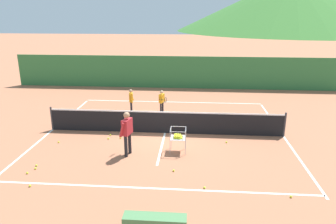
{
  "coord_description": "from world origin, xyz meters",
  "views": [
    {
      "loc": [
        1.17,
        -12.79,
        5.04
      ],
      "look_at": [
        0.1,
        0.38,
        0.83
      ],
      "focal_mm": 34.08,
      "sensor_mm": 36.0,
      "label": 1
    }
  ],
  "objects_px": {
    "tennis_ball_4": "(30,186)",
    "tennis_ball_7": "(120,138)",
    "student_0": "(131,99)",
    "courtside_bench": "(155,224)",
    "tennis_net": "(165,122)",
    "ball_cart": "(178,137)",
    "tennis_ball_5": "(174,171)",
    "tennis_ball_0": "(204,188)",
    "tennis_ball_1": "(59,142)",
    "tennis_ball_6": "(27,173)",
    "tennis_ball_10": "(35,168)",
    "tennis_ball_3": "(110,135)",
    "tennis_ball_8": "(291,197)",
    "tennis_ball_11": "(226,142)",
    "tennis_ball_9": "(36,165)",
    "tennis_ball_2": "(108,138)",
    "instructor": "(127,130)"
  },
  "relations": [
    {
      "from": "tennis_net",
      "to": "tennis_ball_5",
      "type": "xyz_separation_m",
      "value": [
        0.59,
        -3.42,
        -0.47
      ]
    },
    {
      "from": "tennis_ball_1",
      "to": "tennis_ball_8",
      "type": "relative_size",
      "value": 1.0
    },
    {
      "from": "tennis_net",
      "to": "tennis_ball_1",
      "type": "xyz_separation_m",
      "value": [
        -4.15,
        -1.42,
        -0.47
      ]
    },
    {
      "from": "student_0",
      "to": "tennis_ball_0",
      "type": "relative_size",
      "value": 18.35
    },
    {
      "from": "student_0",
      "to": "courtside_bench",
      "type": "distance_m",
      "value": 9.49
    },
    {
      "from": "tennis_ball_3",
      "to": "tennis_ball_8",
      "type": "height_order",
      "value": "same"
    },
    {
      "from": "tennis_ball_4",
      "to": "tennis_ball_7",
      "type": "xyz_separation_m",
      "value": [
        1.87,
        3.93,
        0.0
      ]
    },
    {
      "from": "tennis_ball_1",
      "to": "tennis_ball_2",
      "type": "height_order",
      "value": "same"
    },
    {
      "from": "tennis_ball_8",
      "to": "tennis_ball_9",
      "type": "xyz_separation_m",
      "value": [
        -8.08,
        1.25,
        0.0
      ]
    },
    {
      "from": "tennis_ball_4",
      "to": "courtside_bench",
      "type": "xyz_separation_m",
      "value": [
        3.99,
        -1.75,
        0.2
      ]
    },
    {
      "from": "tennis_ball_7",
      "to": "courtside_bench",
      "type": "bearing_deg",
      "value": -69.52
    },
    {
      "from": "tennis_ball_1",
      "to": "tennis_ball_11",
      "type": "xyz_separation_m",
      "value": [
        6.69,
        0.54,
        0.0
      ]
    },
    {
      "from": "tennis_ball_7",
      "to": "tennis_ball_9",
      "type": "bearing_deg",
      "value": -131.02
    },
    {
      "from": "tennis_ball_1",
      "to": "tennis_ball_10",
      "type": "height_order",
      "value": "same"
    },
    {
      "from": "tennis_ball_1",
      "to": "tennis_ball_3",
      "type": "bearing_deg",
      "value": 26.33
    },
    {
      "from": "tennis_ball_8",
      "to": "student_0",
      "type": "bearing_deg",
      "value": 128.99
    },
    {
      "from": "tennis_ball_4",
      "to": "tennis_ball_6",
      "type": "height_order",
      "value": "same"
    },
    {
      "from": "tennis_net",
      "to": "tennis_ball_7",
      "type": "distance_m",
      "value": 2.0
    },
    {
      "from": "tennis_ball_6",
      "to": "tennis_ball_11",
      "type": "height_order",
      "value": "same"
    },
    {
      "from": "student_0",
      "to": "tennis_ball_3",
      "type": "distance_m",
      "value": 3.29
    },
    {
      "from": "instructor",
      "to": "student_0",
      "type": "height_order",
      "value": "instructor"
    },
    {
      "from": "tennis_ball_5",
      "to": "tennis_ball_11",
      "type": "relative_size",
      "value": 1.0
    },
    {
      "from": "ball_cart",
      "to": "tennis_ball_1",
      "type": "distance_m",
      "value": 4.84
    },
    {
      "from": "tennis_ball_0",
      "to": "courtside_bench",
      "type": "xyz_separation_m",
      "value": [
        -1.23,
        -2.08,
        0.2
      ]
    },
    {
      "from": "tennis_ball_2",
      "to": "tennis_ball_5",
      "type": "relative_size",
      "value": 1.0
    },
    {
      "from": "tennis_ball_1",
      "to": "tennis_ball_6",
      "type": "height_order",
      "value": "same"
    },
    {
      "from": "tennis_ball_2",
      "to": "courtside_bench",
      "type": "height_order",
      "value": "courtside_bench"
    },
    {
      "from": "tennis_ball_1",
      "to": "tennis_ball_5",
      "type": "xyz_separation_m",
      "value": [
        4.74,
        -2.01,
        0.0
      ]
    },
    {
      "from": "tennis_ball_1",
      "to": "ball_cart",
      "type": "bearing_deg",
      "value": -5.01
    },
    {
      "from": "tennis_ball_0",
      "to": "tennis_ball_9",
      "type": "distance_m",
      "value": 5.73
    },
    {
      "from": "ball_cart",
      "to": "tennis_ball_2",
      "type": "bearing_deg",
      "value": 161.87
    },
    {
      "from": "tennis_net",
      "to": "student_0",
      "type": "distance_m",
      "value": 3.36
    },
    {
      "from": "ball_cart",
      "to": "tennis_ball_11",
      "type": "xyz_separation_m",
      "value": [
        1.9,
        0.96,
        -0.56
      ]
    },
    {
      "from": "tennis_net",
      "to": "courtside_bench",
      "type": "relative_size",
      "value": 6.72
    },
    {
      "from": "tennis_ball_5",
      "to": "tennis_ball_8",
      "type": "relative_size",
      "value": 1.0
    },
    {
      "from": "student_0",
      "to": "tennis_ball_2",
      "type": "height_order",
      "value": "student_0"
    },
    {
      "from": "tennis_ball_7",
      "to": "tennis_ball_10",
      "type": "distance_m",
      "value": 3.62
    },
    {
      "from": "student_0",
      "to": "courtside_bench",
      "type": "bearing_deg",
      "value": -75.78
    },
    {
      "from": "student_0",
      "to": "tennis_ball_10",
      "type": "height_order",
      "value": "student_0"
    },
    {
      "from": "ball_cart",
      "to": "tennis_ball_10",
      "type": "height_order",
      "value": "ball_cart"
    },
    {
      "from": "ball_cart",
      "to": "tennis_ball_5",
      "type": "distance_m",
      "value": 1.68
    },
    {
      "from": "tennis_net",
      "to": "tennis_ball_1",
      "type": "bearing_deg",
      "value": -161.12
    },
    {
      "from": "tennis_ball_6",
      "to": "tennis_ball_9",
      "type": "xyz_separation_m",
      "value": [
        0.05,
        0.53,
        0.0
      ]
    },
    {
      "from": "tennis_ball_3",
      "to": "tennis_ball_5",
      "type": "distance_m",
      "value": 4.1
    },
    {
      "from": "student_0",
      "to": "tennis_ball_4",
      "type": "bearing_deg",
      "value": -102.61
    },
    {
      "from": "tennis_ball_3",
      "to": "tennis_ball_9",
      "type": "relative_size",
      "value": 1.0
    },
    {
      "from": "tennis_ball_0",
      "to": "tennis_ball_4",
      "type": "height_order",
      "value": "same"
    },
    {
      "from": "tennis_ball_2",
      "to": "tennis_ball_7",
      "type": "height_order",
      "value": "same"
    },
    {
      "from": "tennis_ball_3",
      "to": "tennis_ball_11",
      "type": "xyz_separation_m",
      "value": [
        4.82,
        -0.39,
        0.0
      ]
    },
    {
      "from": "tennis_ball_5",
      "to": "tennis_ball_9",
      "type": "relative_size",
      "value": 1.0
    }
  ]
}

